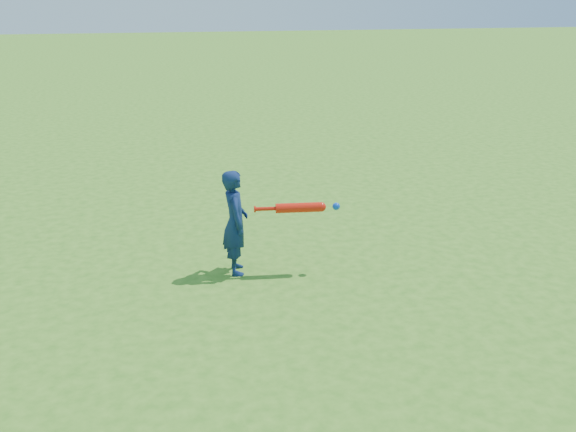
# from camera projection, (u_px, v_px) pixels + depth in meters

# --- Properties ---
(ground) EXTENTS (80.00, 80.00, 0.00)m
(ground) POSITION_uv_depth(u_px,v_px,m) (251.00, 258.00, 6.49)
(ground) COLOR #38741B
(ground) RESTS_ON ground
(child) EXTENTS (0.26, 0.38, 1.01)m
(child) POSITION_uv_depth(u_px,v_px,m) (235.00, 222.00, 6.03)
(child) COLOR #0F214A
(child) RESTS_ON ground
(bat_swing) EXTENTS (0.81, 0.16, 0.09)m
(bat_swing) POSITION_uv_depth(u_px,v_px,m) (302.00, 208.00, 6.00)
(bat_swing) COLOR red
(bat_swing) RESTS_ON ground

